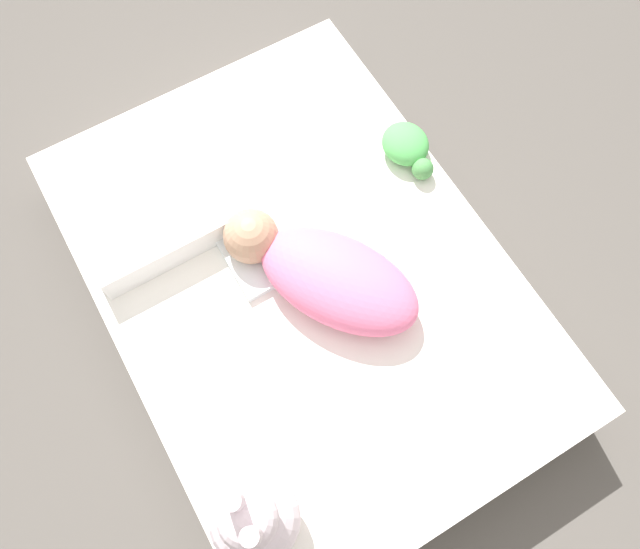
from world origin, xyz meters
TOP-DOWN VIEW (x-y plane):
  - ground_plane at (0.00, 0.00)m, footprint 12.00×12.00m
  - bed_mattress at (0.00, 0.00)m, footprint 1.26×0.89m
  - burp_cloth at (-0.10, -0.03)m, footprint 0.20×0.21m
  - swaddled_baby at (0.04, 0.03)m, footprint 0.48×0.38m
  - pillow at (-0.35, -0.22)m, footprint 0.36×0.38m
  - bunny_plush at (0.42, -0.34)m, footprint 0.18×0.18m
  - turtle_plush at (-0.15, 0.39)m, footprint 0.17×0.11m

SIDE VIEW (x-z plane):
  - ground_plane at x=0.00m, z-range 0.00..0.00m
  - bed_mattress at x=0.00m, z-range 0.00..0.20m
  - burp_cloth at x=-0.10m, z-range 0.20..0.22m
  - turtle_plush at x=-0.15m, z-range 0.20..0.26m
  - pillow at x=-0.35m, z-range 0.20..0.28m
  - swaddled_baby at x=0.04m, z-range 0.19..0.32m
  - bunny_plush at x=0.42m, z-range 0.15..0.47m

